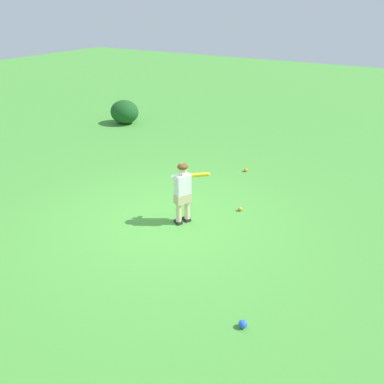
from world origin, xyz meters
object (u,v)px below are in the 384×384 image
(play_ball_far_right, at_px, (246,170))
(play_ball_midfield, at_px, (240,209))
(child_batter, at_px, (183,187))
(play_ball_near_batter, at_px, (243,324))

(play_ball_far_right, distance_m, play_ball_midfield, 1.87)
(child_batter, bearing_deg, play_ball_near_batter, -42.49)
(child_batter, relative_size, play_ball_near_batter, 10.62)
(child_batter, xyz_separation_m, play_ball_near_batter, (1.90, -1.74, -0.60))
(play_ball_far_right, bearing_deg, play_ball_midfield, -68.88)
(child_batter, distance_m, play_ball_far_right, 2.68)
(play_ball_near_batter, bearing_deg, play_ball_midfield, 115.53)
(child_batter, xyz_separation_m, play_ball_midfield, (0.66, 0.87, -0.61))
(play_ball_near_batter, xyz_separation_m, play_ball_far_right, (-1.92, 4.35, -0.01))
(play_ball_far_right, relative_size, play_ball_midfield, 1.09)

